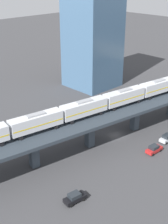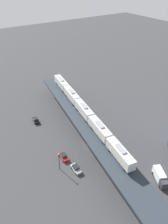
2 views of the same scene
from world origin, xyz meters
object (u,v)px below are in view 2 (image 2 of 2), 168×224
object	(u,v)px
street_car_red	(64,156)
street_car_silver	(76,168)
subway_train	(84,110)
street_car_black	(36,120)
delivery_truck	(160,177)
street_lamp	(59,160)

from	to	relation	value
street_car_red	street_car_silver	bearing A→B (deg)	96.38
subway_train	street_car_silver	bearing A→B (deg)	49.64
street_car_black	delivery_truck	xyz separation A→B (m)	(-19.65, 49.13, 0.82)
street_car_silver	street_car_red	distance (m)	6.84
street_car_silver	street_lamp	xyz separation A→B (m)	(4.12, -3.32, 3.17)
delivery_truck	street_car_black	bearing A→B (deg)	-68.21
subway_train	street_car_silver	distance (m)	22.71
street_car_black	street_lamp	distance (m)	28.86
delivery_truck	street_lamp	xyz separation A→B (m)	(23.42, -20.69, 2.35)
subway_train	street_lamp	xyz separation A→B (m)	(17.66, 12.61, -5.69)
subway_train	street_car_silver	xyz separation A→B (m)	(13.54, 15.93, -8.86)
street_car_black	street_car_red	size ratio (longest dim) A/B	1.02
street_car_silver	street_lamp	distance (m)	6.17
street_lamp	street_car_black	bearing A→B (deg)	-97.55
street_car_red	street_lamp	xyz separation A→B (m)	(3.36, 3.47, 3.17)
street_lamp	street_car_red	bearing A→B (deg)	-134.05
subway_train	street_car_red	size ratio (longest dim) A/B	13.80
street_car_black	street_lamp	xyz separation A→B (m)	(3.77, 28.44, 3.17)
delivery_truck	street_lamp	bearing A→B (deg)	-41.47
street_car_red	delivery_truck	size ratio (longest dim) A/B	0.60
subway_train	street_lamp	distance (m)	22.43
subway_train	street_lamp	bearing A→B (deg)	35.53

